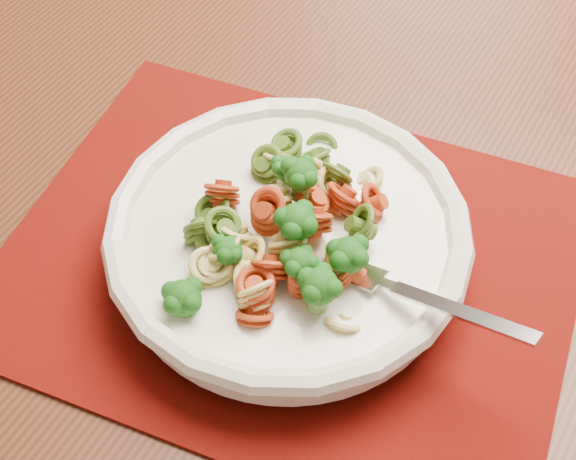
% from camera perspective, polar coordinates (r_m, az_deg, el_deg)
% --- Properties ---
extents(dining_table, '(1.38, 0.92, 0.75)m').
position_cam_1_polar(dining_table, '(0.78, -0.77, -1.96)').
color(dining_table, '#522A17').
rests_on(dining_table, ground).
extents(placemat, '(0.48, 0.40, 0.00)m').
position_cam_1_polar(placemat, '(0.65, 0.12, -2.22)').
color(placemat, '#660E04').
rests_on(placemat, dining_table).
extents(pasta_bowl, '(0.28, 0.28, 0.05)m').
position_cam_1_polar(pasta_bowl, '(0.62, 0.00, -0.48)').
color(pasta_bowl, white).
rests_on(pasta_bowl, placemat).
extents(pasta_broccoli_heap, '(0.24, 0.24, 0.06)m').
position_cam_1_polar(pasta_broccoli_heap, '(0.61, -0.00, 0.35)').
color(pasta_broccoli_heap, '#DABD6B').
rests_on(pasta_broccoli_heap, pasta_bowl).
extents(fork, '(0.18, 0.06, 0.08)m').
position_cam_1_polar(fork, '(0.58, 5.59, -3.34)').
color(fork, silver).
rests_on(fork, pasta_bowl).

